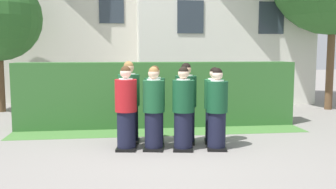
{
  "coord_description": "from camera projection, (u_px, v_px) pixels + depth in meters",
  "views": [
    {
      "loc": [
        -0.95,
        -7.18,
        1.91
      ],
      "look_at": [
        0.0,
        0.26,
        1.05
      ],
      "focal_mm": 40.56,
      "sensor_mm": 36.0,
      "label": 1
    }
  ],
  "objects": [
    {
      "name": "ground_plane",
      "position": [
        170.0,
        149.0,
        7.41
      ],
      "size": [
        60.0,
        60.0,
        0.0
      ],
      "primitive_type": "plane",
      "color": "gray"
    },
    {
      "name": "student_in_red_blazer",
      "position": [
        126.0,
        110.0,
        7.31
      ],
      "size": [
        0.44,
        0.54,
        1.63
      ],
      "color": "black",
      "rests_on": "ground"
    },
    {
      "name": "student_front_row_1",
      "position": [
        154.0,
        110.0,
        7.32
      ],
      "size": [
        0.46,
        0.53,
        1.62
      ],
      "color": "black",
      "rests_on": "ground"
    },
    {
      "name": "student_front_row_2",
      "position": [
        183.0,
        111.0,
        7.3
      ],
      "size": [
        0.45,
        0.52,
        1.62
      ],
      "color": "black",
      "rests_on": "ground"
    },
    {
      "name": "student_front_row_3",
      "position": [
        217.0,
        111.0,
        7.34
      ],
      "size": [
        0.44,
        0.53,
        1.59
      ],
      "color": "black",
      "rests_on": "ground"
    },
    {
      "name": "student_rear_row_0",
      "position": [
        129.0,
        104.0,
        7.88
      ],
      "size": [
        0.46,
        0.54,
        1.71
      ],
      "color": "black",
      "rests_on": "ground"
    },
    {
      "name": "student_rear_row_1",
      "position": [
        155.0,
        106.0,
        7.86
      ],
      "size": [
        0.42,
        0.53,
        1.62
      ],
      "color": "black",
      "rests_on": "ground"
    },
    {
      "name": "student_rear_row_2",
      "position": [
        186.0,
        105.0,
        7.83
      ],
      "size": [
        0.47,
        0.55,
        1.67
      ],
      "color": "black",
      "rests_on": "ground"
    },
    {
      "name": "student_rear_row_3",
      "position": [
        214.0,
        107.0,
        7.86
      ],
      "size": [
        0.44,
        0.51,
        1.59
      ],
      "color": "black",
      "rests_on": "ground"
    },
    {
      "name": "hedge",
      "position": [
        157.0,
        94.0,
        9.68
      ],
      "size": [
        7.0,
        0.7,
        1.63
      ],
      "color": "#33662D",
      "rests_on": "ground"
    },
    {
      "name": "school_building_main",
      "position": [
        216.0,
        11.0,
        15.05
      ],
      "size": [
        6.7,
        4.63,
        6.83
      ],
      "color": "silver",
      "rests_on": "ground"
    },
    {
      "name": "lawn_strip",
      "position": [
        161.0,
        132.0,
        8.98
      ],
      "size": [
        7.0,
        0.9,
        0.01
      ],
      "primitive_type": "cube",
      "color": "#477A38",
      "rests_on": "ground"
    }
  ]
}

